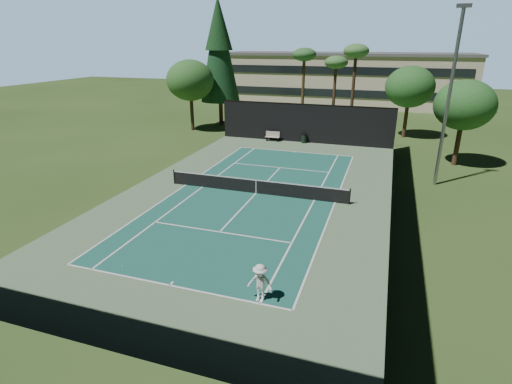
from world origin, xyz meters
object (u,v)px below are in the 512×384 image
tennis_ball_a (122,266)px  tennis_ball_b (228,183)px  tennis_ball_d (229,176)px  player (260,283)px  tennis_net (256,186)px  trash_bin (304,138)px  tennis_ball_c (293,185)px  park_bench (273,136)px

tennis_ball_a → tennis_ball_b: tennis_ball_b is taller
tennis_ball_d → player: bearing=-63.3°
tennis_net → player: (4.05, -11.65, 0.28)m
player → tennis_ball_d: size_ratio=22.58×
tennis_net → trash_bin: 15.74m
player → trash_bin: 27.69m
tennis_net → tennis_ball_b: bearing=153.0°
tennis_net → tennis_ball_a: 11.57m
tennis_net → tennis_ball_c: bearing=49.1°
player → tennis_ball_a: player is taller
tennis_ball_c → trash_bin: 13.51m
tennis_ball_d → trash_bin: (3.26, 12.96, 0.44)m
tennis_ball_b → trash_bin: trash_bin is taller
tennis_ball_c → park_bench: (-5.38, 13.16, 0.51)m
tennis_ball_b → park_bench: (-0.62, 14.17, 0.52)m
tennis_ball_a → trash_bin: trash_bin is taller
tennis_ball_a → tennis_ball_d: tennis_ball_d is taller
tennis_ball_a → trash_bin: 27.09m
tennis_ball_b → tennis_ball_c: (4.76, 1.01, 0.00)m
tennis_ball_b → player: bearing=-62.6°
tennis_ball_b → tennis_ball_d: (-0.50, 1.40, 0.01)m
tennis_ball_b → park_bench: bearing=92.5°
tennis_ball_c → tennis_ball_a: bearing=-110.2°
tennis_ball_b → tennis_ball_c: 4.87m
player → tennis_ball_b: size_ratio=27.12×
park_bench → tennis_net: bearing=-77.9°
park_bench → tennis_ball_c: bearing=-67.8°
player → tennis_ball_b: 14.70m
tennis_ball_c → trash_bin: size_ratio=0.07×
tennis_ball_c → trash_bin: bearing=98.5°
tennis_ball_a → tennis_ball_b: (0.23, 12.56, 0.00)m
tennis_ball_a → tennis_ball_d: bearing=91.1°
tennis_ball_c → park_bench: park_bench is taller
tennis_net → tennis_ball_d: size_ratio=173.81×
tennis_ball_b → trash_bin: bearing=79.1°
tennis_net → park_bench: size_ratio=8.60×
player → tennis_ball_b: player is taller
trash_bin → tennis_ball_c: bearing=-81.5°
tennis_ball_a → tennis_ball_c: size_ratio=0.85×
tennis_ball_d → tennis_ball_b: bearing=-70.4°
player → tennis_ball_a: size_ratio=28.96×
player → tennis_net: bearing=113.8°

